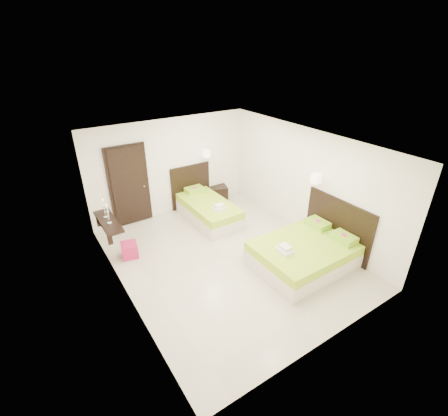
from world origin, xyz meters
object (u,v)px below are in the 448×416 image
bed_single (207,208)px  ottoman (130,250)px  nightstand (218,193)px  bed_double (306,252)px

bed_single → ottoman: (-2.35, -0.58, -0.13)m
nightstand → ottoman: nightstand is taller
ottoman → bed_double: bearing=-37.0°
bed_single → bed_double: 3.01m
ottoman → bed_single: bearing=13.8°
bed_double → nightstand: 3.70m
bed_single → ottoman: 2.42m
bed_single → nightstand: (0.85, 0.78, -0.08)m
bed_double → ottoman: size_ratio=6.05×
bed_double → nightstand: bed_double is taller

